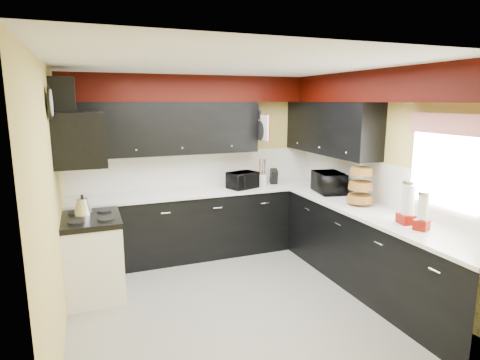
{
  "coord_description": "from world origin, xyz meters",
  "views": [
    {
      "loc": [
        -1.5,
        -3.77,
        2.17
      ],
      "look_at": [
        0.24,
        0.71,
        1.21
      ],
      "focal_mm": 30.0,
      "sensor_mm": 36.0,
      "label": 1
    }
  ],
  "objects_px": {
    "knife_block": "(274,177)",
    "kettle": "(83,206)",
    "toaster_oven": "(243,180)",
    "utensil_crock": "(262,179)",
    "microwave": "(329,182)"
  },
  "relations": [
    {
      "from": "utensil_crock",
      "to": "kettle",
      "type": "distance_m",
      "value": 2.58
    },
    {
      "from": "kettle",
      "to": "utensil_crock",
      "type": "bearing_deg",
      "value": 14.86
    },
    {
      "from": "toaster_oven",
      "to": "kettle",
      "type": "bearing_deg",
      "value": 175.88
    },
    {
      "from": "microwave",
      "to": "kettle",
      "type": "xyz_separation_m",
      "value": [
        -3.12,
        0.14,
        -0.07
      ]
    },
    {
      "from": "knife_block",
      "to": "utensil_crock",
      "type": "bearing_deg",
      "value": -169.03
    },
    {
      "from": "utensil_crock",
      "to": "knife_block",
      "type": "distance_m",
      "value": 0.19
    },
    {
      "from": "toaster_oven",
      "to": "kettle",
      "type": "height_order",
      "value": "toaster_oven"
    },
    {
      "from": "microwave",
      "to": "utensil_crock",
      "type": "height_order",
      "value": "microwave"
    },
    {
      "from": "microwave",
      "to": "knife_block",
      "type": "distance_m",
      "value": 0.91
    },
    {
      "from": "kettle",
      "to": "toaster_oven",
      "type": "bearing_deg",
      "value": 14.21
    },
    {
      "from": "toaster_oven",
      "to": "knife_block",
      "type": "xyz_separation_m",
      "value": [
        0.54,
        0.11,
        -0.01
      ]
    },
    {
      "from": "toaster_oven",
      "to": "microwave",
      "type": "height_order",
      "value": "microwave"
    },
    {
      "from": "knife_block",
      "to": "kettle",
      "type": "height_order",
      "value": "knife_block"
    },
    {
      "from": "kettle",
      "to": "knife_block",
      "type": "bearing_deg",
      "value": 13.59
    },
    {
      "from": "toaster_oven",
      "to": "utensil_crock",
      "type": "distance_m",
      "value": 0.38
    }
  ]
}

